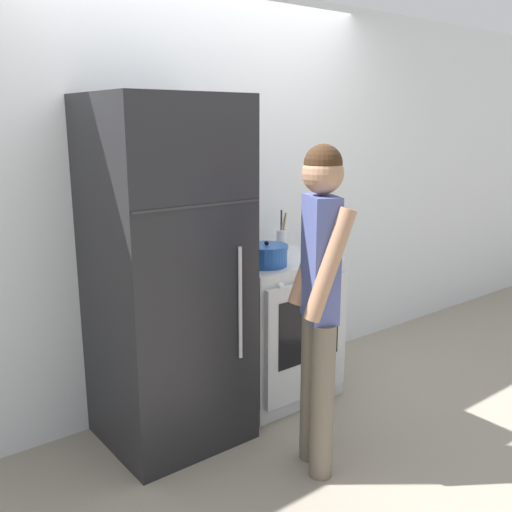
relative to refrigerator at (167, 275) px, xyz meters
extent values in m
plane|color=gray|center=(0.49, 0.34, -0.95)|extent=(14.00, 14.00, 0.00)
cube|color=silver|center=(0.49, 0.37, 0.33)|extent=(10.00, 0.06, 2.55)
cube|color=black|center=(0.00, 0.00, 0.00)|extent=(0.73, 0.69, 1.90)
cube|color=#2D2D2D|center=(0.00, -0.34, 0.42)|extent=(0.72, 0.01, 0.01)
cylinder|color=#B2B5BA|center=(0.23, -0.36, -0.11)|extent=(0.02, 0.02, 0.61)
cube|color=silver|center=(0.79, 0.04, -0.49)|extent=(0.70, 0.61, 0.92)
cube|color=black|center=(0.79, 0.04, -0.04)|extent=(0.69, 0.59, 0.02)
cube|color=black|center=(0.79, -0.24, -0.50)|extent=(0.60, 0.05, 0.70)
cylinder|color=black|center=(0.63, -0.08, -0.03)|extent=(0.19, 0.19, 0.01)
cylinder|color=black|center=(0.94, -0.08, -0.03)|extent=(0.19, 0.19, 0.01)
cylinder|color=black|center=(0.63, 0.16, -0.03)|extent=(0.19, 0.19, 0.01)
cylinder|color=black|center=(0.94, 0.16, -0.03)|extent=(0.19, 0.19, 0.01)
cylinder|color=silver|center=(0.58, -0.27, -0.10)|extent=(0.04, 0.02, 0.04)
cylinder|color=silver|center=(0.72, -0.27, -0.10)|extent=(0.04, 0.02, 0.04)
cylinder|color=silver|center=(0.86, -0.27, -0.10)|extent=(0.04, 0.02, 0.04)
cylinder|color=silver|center=(1.00, -0.27, -0.10)|extent=(0.04, 0.02, 0.04)
cube|color=silver|center=(0.79, -0.28, -0.48)|extent=(0.64, 0.03, 0.74)
cube|color=black|center=(0.79, -0.30, -0.41)|extent=(0.49, 0.01, 0.41)
cylinder|color=#1E4C9E|center=(0.63, -0.08, 0.02)|extent=(0.25, 0.25, 0.11)
cylinder|color=#1E4C9E|center=(0.63, -0.08, 0.09)|extent=(0.26, 0.26, 0.02)
sphere|color=black|center=(0.63, -0.08, 0.11)|extent=(0.03, 0.03, 0.03)
cylinder|color=#1E4C9E|center=(0.49, -0.08, 0.06)|extent=(0.03, 0.02, 0.02)
cylinder|color=#1E4C9E|center=(0.76, -0.08, 0.06)|extent=(0.03, 0.02, 0.02)
cylinder|color=black|center=(0.64, 0.16, 0.02)|extent=(0.18, 0.18, 0.10)
cone|color=black|center=(0.64, 0.16, 0.08)|extent=(0.17, 0.17, 0.02)
sphere|color=black|center=(0.64, 0.16, 0.10)|extent=(0.02, 0.02, 0.02)
cone|color=black|center=(0.73, 0.16, 0.03)|extent=(0.10, 0.03, 0.08)
torus|color=black|center=(0.64, 0.16, 0.13)|extent=(0.14, 0.01, 0.14)
cylinder|color=silver|center=(0.96, 0.17, 0.04)|extent=(0.07, 0.07, 0.14)
cylinder|color=#9E7547|center=(0.97, 0.16, 0.11)|extent=(0.02, 0.06, 0.23)
cylinder|color=#232326|center=(0.96, 0.17, 0.12)|extent=(0.04, 0.04, 0.24)
cylinder|color=#B2B5BA|center=(0.96, 0.17, 0.11)|extent=(0.04, 0.05, 0.21)
cylinder|color=#4C4C51|center=(0.97, 0.17, 0.08)|extent=(0.04, 0.02, 0.16)
cylinder|color=#6B6051|center=(0.39, -0.82, -0.54)|extent=(0.12, 0.12, 0.81)
cylinder|color=#6B6051|center=(0.46, -0.67, -0.54)|extent=(0.12, 0.12, 0.81)
cube|color=#4C5693|center=(0.42, -0.74, 0.17)|extent=(0.21, 0.26, 0.61)
cylinder|color=#A87A5B|center=(0.37, -0.86, 0.17)|extent=(0.26, 0.18, 0.54)
cylinder|color=#A87A5B|center=(0.48, -0.63, 0.17)|extent=(0.26, 0.18, 0.54)
sphere|color=#A87A5B|center=(0.42, -0.74, 0.58)|extent=(0.20, 0.20, 0.20)
sphere|color=#382314|center=(0.42, -0.74, 0.62)|extent=(0.18, 0.18, 0.18)
camera|label=1|loc=(-1.46, -2.64, 0.81)|focal=40.00mm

